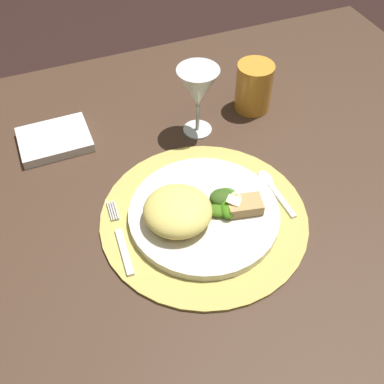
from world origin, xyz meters
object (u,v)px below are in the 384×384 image
at_px(napkin, 55,140).
at_px(spoon, 270,184).
at_px(dining_table, 195,239).
at_px(dinner_plate, 202,214).
at_px(fork, 121,240).
at_px(wine_glass, 198,90).
at_px(amber_tumbler, 254,87).

bearing_deg(napkin, spoon, -37.62).
xyz_separation_m(dining_table, napkin, (-0.21, 0.25, 0.13)).
xyz_separation_m(dinner_plate, fork, (-0.15, 0.00, -0.01)).
distance_m(dining_table, wine_glass, 0.30).
relative_size(wine_glass, amber_tumbler, 1.39).
bearing_deg(dinner_plate, wine_glass, 70.09).
distance_m(napkin, wine_glass, 0.31).
xyz_separation_m(dining_table, amber_tumbler, (0.22, 0.21, 0.17)).
bearing_deg(dinner_plate, napkin, 124.78).
bearing_deg(napkin, dining_table, -50.60).
bearing_deg(wine_glass, napkin, 166.32).
bearing_deg(napkin, fork, -78.83).
xyz_separation_m(spoon, wine_glass, (-0.07, 0.20, 0.10)).
xyz_separation_m(dining_table, dinner_plate, (-0.00, -0.04, 0.13)).
bearing_deg(amber_tumbler, dining_table, -136.08).
bearing_deg(dinner_plate, fork, 178.87).
bearing_deg(fork, wine_glass, 44.18).
bearing_deg(dinner_plate, spoon, 9.32).
distance_m(dining_table, fork, 0.20).
relative_size(fork, spoon, 1.27).
relative_size(dining_table, napkin, 9.89).
height_order(dinner_plate, fork, dinner_plate).
height_order(dining_table, fork, fork).
bearing_deg(wine_glass, fork, -135.82).
distance_m(fork, napkin, 0.30).
xyz_separation_m(spoon, napkin, (-0.35, 0.27, 0.00)).
relative_size(dinner_plate, fork, 1.63).
relative_size(napkin, wine_glass, 0.95).
relative_size(dinner_plate, wine_glass, 1.78).
bearing_deg(wine_glass, dining_table, -113.22).
relative_size(spoon, amber_tumbler, 1.20).
relative_size(fork, wine_glass, 1.09).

